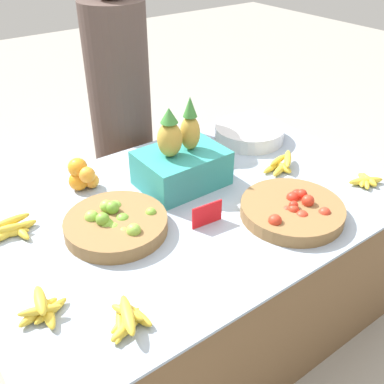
# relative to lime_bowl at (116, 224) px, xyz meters

# --- Properties ---
(ground_plane) EXTENTS (12.00, 12.00, 0.00)m
(ground_plane) POSITION_rel_lime_bowl_xyz_m (0.34, -0.02, -0.73)
(ground_plane) COLOR #A39E93
(market_table) EXTENTS (1.75, 1.14, 0.70)m
(market_table) POSITION_rel_lime_bowl_xyz_m (0.34, -0.02, -0.38)
(market_table) COLOR brown
(market_table) RESTS_ON ground_plane
(lime_bowl) EXTENTS (0.38, 0.38, 0.10)m
(lime_bowl) POSITION_rel_lime_bowl_xyz_m (0.00, 0.00, 0.00)
(lime_bowl) COLOR olive
(lime_bowl) RESTS_ON market_table
(tomato_basket) EXTENTS (0.40, 0.40, 0.09)m
(tomato_basket) POSITION_rel_lime_bowl_xyz_m (0.60, -0.33, -0.00)
(tomato_basket) COLOR olive
(tomato_basket) RESTS_ON market_table
(orange_pile) EXTENTS (0.12, 0.14, 0.14)m
(orange_pile) POSITION_rel_lime_bowl_xyz_m (0.03, 0.35, 0.03)
(orange_pile) COLOR orange
(orange_pile) RESTS_ON market_table
(metal_bowl) EXTENTS (0.35, 0.35, 0.07)m
(metal_bowl) POSITION_rel_lime_bowl_xyz_m (0.92, 0.28, 0.00)
(metal_bowl) COLOR silver
(metal_bowl) RESTS_ON market_table
(price_sign) EXTENTS (0.13, 0.02, 0.09)m
(price_sign) POSITION_rel_lime_bowl_xyz_m (0.30, -0.17, 0.01)
(price_sign) COLOR red
(price_sign) RESTS_ON market_table
(produce_crate) EXTENTS (0.36, 0.27, 0.39)m
(produce_crate) POSITION_rel_lime_bowl_xyz_m (0.39, 0.13, 0.08)
(produce_crate) COLOR teal
(produce_crate) RESTS_ON market_table
(veg_bundle) EXTENTS (0.06, 0.07, 0.14)m
(veg_bundle) POSITION_rel_lime_bowl_xyz_m (0.62, 0.38, 0.04)
(veg_bundle) COLOR #428438
(veg_bundle) RESTS_ON market_table
(banana_bunch_middle_right) EXTENTS (0.15, 0.12, 0.03)m
(banana_bunch_middle_right) POSITION_rel_lime_bowl_xyz_m (1.04, -0.35, -0.02)
(banana_bunch_middle_right) COLOR gold
(banana_bunch_middle_right) RESTS_ON market_table
(banana_bunch_middle_left) EXTENTS (0.20, 0.13, 0.05)m
(banana_bunch_middle_left) POSITION_rel_lime_bowl_xyz_m (-0.32, 0.21, -0.01)
(banana_bunch_middle_left) COLOR gold
(banana_bunch_middle_left) RESTS_ON market_table
(banana_bunch_front_left) EXTENTS (0.21, 0.13, 0.06)m
(banana_bunch_front_left) POSITION_rel_lime_bowl_xyz_m (0.83, -0.04, -0.01)
(banana_bunch_front_left) COLOR gold
(banana_bunch_front_left) RESTS_ON market_table
(banana_bunch_front_center) EXTENTS (0.14, 0.16, 0.06)m
(banana_bunch_front_center) POSITION_rel_lime_bowl_xyz_m (-0.19, -0.42, -0.01)
(banana_bunch_front_center) COLOR gold
(banana_bunch_front_center) RESTS_ON market_table
(banana_bunch_back_center) EXTENTS (0.16, 0.17, 0.06)m
(banana_bunch_back_center) POSITION_rel_lime_bowl_xyz_m (-0.37, -0.24, -0.01)
(banana_bunch_back_center) COLOR gold
(banana_bunch_back_center) RESTS_ON market_table
(vendor_person) EXTENTS (0.32, 0.32, 1.53)m
(vendor_person) POSITION_rel_lime_bowl_xyz_m (0.47, 0.80, -0.03)
(vendor_person) COLOR #473833
(vendor_person) RESTS_ON ground_plane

